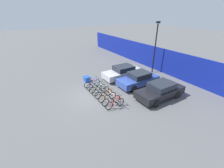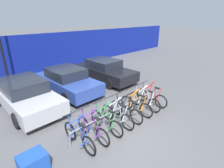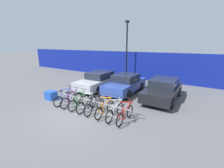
# 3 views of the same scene
# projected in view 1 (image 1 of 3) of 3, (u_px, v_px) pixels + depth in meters

# --- Properties ---
(ground_plane) EXTENTS (120.00, 120.00, 0.00)m
(ground_plane) POSITION_uv_depth(u_px,v_px,m) (94.00, 95.00, 13.44)
(ground_plane) COLOR #59595B
(hoarding_wall) EXTENTS (36.00, 0.16, 2.83)m
(hoarding_wall) POSITION_uv_depth(u_px,v_px,m) (168.00, 62.00, 17.28)
(hoarding_wall) COLOR navy
(hoarding_wall) RESTS_ON ground
(bike_rack) EXTENTS (4.72, 0.04, 0.57)m
(bike_rack) POSITION_uv_depth(u_px,v_px,m) (104.00, 91.00, 13.12)
(bike_rack) COLOR gray
(bike_rack) RESTS_ON ground
(bicycle_blue) EXTENTS (0.68, 1.71, 1.05)m
(bicycle_blue) POSITION_uv_depth(u_px,v_px,m) (92.00, 83.00, 14.70)
(bicycle_blue) COLOR black
(bicycle_blue) RESTS_ON ground
(bicycle_purple) EXTENTS (0.68, 1.71, 1.05)m
(bicycle_purple) POSITION_uv_depth(u_px,v_px,m) (95.00, 86.00, 14.27)
(bicycle_purple) COLOR black
(bicycle_purple) RESTS_ON ground
(bicycle_green) EXTENTS (0.68, 1.71, 1.05)m
(bicycle_green) POSITION_uv_depth(u_px,v_px,m) (98.00, 88.00, 13.79)
(bicycle_green) COLOR black
(bicycle_green) RESTS_ON ground
(bicycle_silver) EXTENTS (0.68, 1.71, 1.05)m
(bicycle_silver) POSITION_uv_depth(u_px,v_px,m) (101.00, 91.00, 13.33)
(bicycle_silver) COLOR black
(bicycle_silver) RESTS_ON ground
(bicycle_black) EXTENTS (0.68, 1.71, 1.05)m
(bicycle_black) POSITION_uv_depth(u_px,v_px,m) (103.00, 93.00, 12.93)
(bicycle_black) COLOR black
(bicycle_black) RESTS_ON ground
(bicycle_orange) EXTENTS (0.68, 1.71, 1.05)m
(bicycle_orange) POSITION_uv_depth(u_px,v_px,m) (107.00, 97.00, 12.41)
(bicycle_orange) COLOR black
(bicycle_orange) RESTS_ON ground
(bicycle_white) EXTENTS (0.68, 1.71, 1.05)m
(bicycle_white) POSITION_uv_depth(u_px,v_px,m) (111.00, 100.00, 11.94)
(bicycle_white) COLOR black
(bicycle_white) RESTS_ON ground
(bicycle_red) EXTENTS (0.68, 1.71, 1.05)m
(bicycle_red) POSITION_uv_depth(u_px,v_px,m) (115.00, 103.00, 11.51)
(bicycle_red) COLOR black
(bicycle_red) RESTS_ON ground
(car_silver) EXTENTS (1.91, 4.44, 1.40)m
(car_silver) POSITION_uv_depth(u_px,v_px,m) (123.00, 72.00, 16.53)
(car_silver) COLOR #B7B7BC
(car_silver) RESTS_ON ground
(car_blue) EXTENTS (1.91, 4.18, 1.40)m
(car_blue) POSITION_uv_depth(u_px,v_px,m) (138.00, 79.00, 14.86)
(car_blue) COLOR #2D479E
(car_blue) RESTS_ON ground
(car_black) EXTENTS (1.91, 4.34, 1.40)m
(car_black) POSITION_uv_depth(u_px,v_px,m) (160.00, 90.00, 12.73)
(car_black) COLOR black
(car_black) RESTS_ON ground
(lamp_post) EXTENTS (0.24, 0.44, 5.79)m
(lamp_post) POSITION_uv_depth(u_px,v_px,m) (155.00, 45.00, 17.03)
(lamp_post) COLOR black
(lamp_post) RESTS_ON ground
(cargo_crate) EXTENTS (0.70, 0.56, 0.55)m
(cargo_crate) POSITION_uv_depth(u_px,v_px,m) (87.00, 79.00, 15.89)
(cargo_crate) COLOR blue
(cargo_crate) RESTS_ON ground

